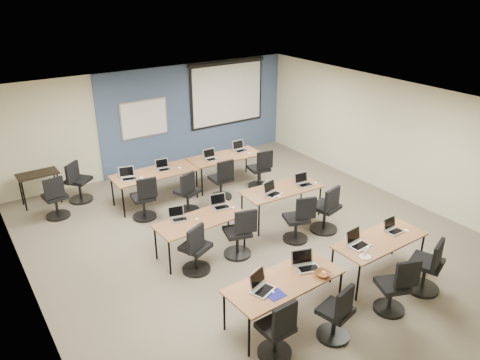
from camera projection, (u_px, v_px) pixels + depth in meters
floor at (253, 239)px, 9.30m from camera, size 8.00×9.00×0.02m
ceiling at (254, 107)px, 8.20m from camera, size 8.00×9.00×0.02m
wall_back at (154, 120)px, 12.18m from camera, size 8.00×0.04×2.70m
wall_left at (27, 239)px, 6.72m from camera, size 0.04×9.00×2.70m
wall_right at (395, 139)px, 10.78m from camera, size 0.04×9.00×2.70m
blue_accent_panel at (197, 113)px, 12.79m from camera, size 5.50×0.04×2.70m
whiteboard at (144, 119)px, 11.93m from camera, size 1.28×0.03×0.98m
projector_screen at (227, 90)px, 13.00m from camera, size 2.40×0.10×1.82m
training_table_front_left at (284, 283)px, 6.86m from camera, size 1.81×0.76×0.73m
training_table_front_right at (380, 242)px, 7.92m from camera, size 1.70×0.71×0.73m
training_table_mid_left at (200, 221)px, 8.57m from camera, size 1.69×0.70×0.73m
training_table_mid_right at (282, 191)px, 9.78m from camera, size 1.74×0.73×0.73m
training_table_back_left at (154, 174)px, 10.57m from camera, size 1.91×0.79×0.73m
training_table_back_right at (225, 158)px, 11.53m from camera, size 1.82×0.76×0.73m
laptop_0 at (261, 285)px, 6.63m from camera, size 0.35×0.29×0.26m
mouse_0 at (272, 291)px, 6.59m from camera, size 0.08×0.10×0.03m
task_chair_0 at (278, 333)px, 6.30m from camera, size 0.48×0.48×0.97m
laptop_1 at (306, 264)px, 7.12m from camera, size 0.35×0.30×0.26m
mouse_1 at (324, 272)px, 7.02m from camera, size 0.09×0.11×0.03m
task_chair_1 at (337, 317)px, 6.61m from camera, size 0.49×0.48×0.97m
laptop_2 at (357, 241)px, 7.71m from camera, size 0.34×0.29×0.26m
mouse_2 at (367, 248)px, 7.63m from camera, size 0.08×0.10×0.03m
task_chair_2 at (395, 290)px, 7.16m from camera, size 0.51×0.49×0.97m
laptop_3 at (393, 228)px, 8.14m from camera, size 0.30×0.26×0.23m
mouse_3 at (407, 231)px, 8.14m from camera, size 0.08×0.11×0.03m
task_chair_3 at (427, 270)px, 7.61m from camera, size 0.58×0.55×1.03m
laptop_4 at (178, 216)px, 8.53m from camera, size 0.30×0.25×0.23m
mouse_4 at (197, 219)px, 8.53m from camera, size 0.07×0.10×0.03m
task_chair_4 at (196, 252)px, 8.12m from camera, size 0.54×0.51×0.99m
laptop_5 at (220, 204)px, 8.98m from camera, size 0.32×0.27×0.24m
mouse_5 at (233, 208)px, 8.94m from camera, size 0.07×0.10×0.03m
task_chair_5 at (239, 237)px, 8.60m from camera, size 0.52×0.52×1.00m
laptop_6 at (272, 191)px, 9.50m from camera, size 0.34×0.29×0.26m
mouse_6 at (279, 196)px, 9.39m from camera, size 0.08×0.11×0.03m
task_chair_6 at (298, 223)px, 9.10m from camera, size 0.52×0.50×0.98m
laptop_7 at (304, 182)px, 9.92m from camera, size 0.33×0.28×0.25m
mouse_7 at (316, 183)px, 10.02m from camera, size 0.06×0.10×0.03m
task_chair_7 at (326, 213)px, 9.42m from camera, size 0.56×0.56×1.04m
laptop_8 at (128, 176)px, 10.21m from camera, size 0.34×0.29×0.26m
mouse_8 at (141, 178)px, 10.25m from camera, size 0.07×0.10×0.04m
task_chair_8 at (145, 201)px, 9.93m from camera, size 0.51×0.51×0.99m
laptop_9 at (163, 167)px, 10.70m from camera, size 0.31×0.26×0.23m
mouse_9 at (180, 168)px, 10.78m from camera, size 0.07×0.11×0.04m
task_chair_9 at (188, 196)px, 10.18m from camera, size 0.54×0.51×0.99m
laptop_10 at (211, 157)px, 11.29m from camera, size 0.31×0.27×0.24m
mouse_10 at (216, 159)px, 11.31m from camera, size 0.07×0.11×0.04m
task_chair_10 at (222, 182)px, 10.83m from camera, size 0.52×0.52×1.00m
laptop_11 at (240, 148)px, 11.83m from camera, size 0.33×0.28×0.25m
mouse_11 at (249, 153)px, 11.65m from camera, size 0.08×0.10×0.03m
task_chair_11 at (260, 172)px, 11.41m from camera, size 0.51×0.51×0.99m
blue_mousepad at (276, 295)px, 6.53m from camera, size 0.25×0.21×0.01m
snack_bowl at (322, 274)px, 6.94m from camera, size 0.29×0.29×0.06m
snack_plate at (365, 257)px, 7.41m from camera, size 0.23×0.23×0.01m
coffee_cup at (365, 251)px, 7.48m from camera, size 0.08×0.08×0.07m
utility_table at (38, 177)px, 10.50m from camera, size 0.88×0.49×0.75m
spare_chair_a at (78, 185)px, 10.68m from camera, size 0.63×0.54×1.02m
spare_chair_b at (56, 201)px, 9.96m from camera, size 0.51×0.51×0.99m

